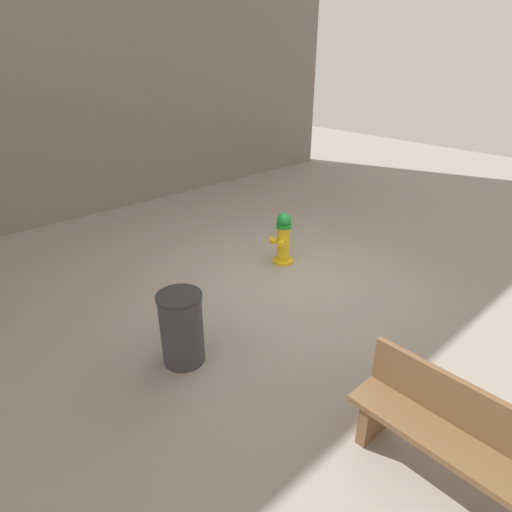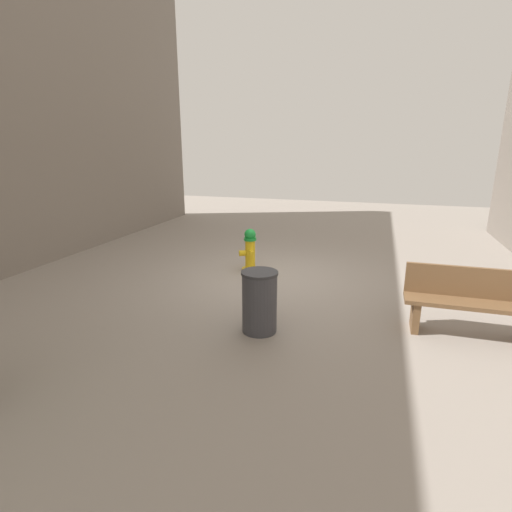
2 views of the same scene
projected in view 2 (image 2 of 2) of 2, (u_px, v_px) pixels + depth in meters
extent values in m
plane|color=gray|center=(274.00, 278.00, 8.03)|extent=(23.40, 23.40, 0.00)
cylinder|color=gold|center=(250.00, 269.00, 8.55)|extent=(0.36, 0.36, 0.05)
cylinder|color=gold|center=(250.00, 254.00, 8.46)|extent=(0.21, 0.21, 0.60)
cylinder|color=#198C33|center=(250.00, 239.00, 8.37)|extent=(0.26, 0.26, 0.06)
sphere|color=#198C33|center=(250.00, 234.00, 8.34)|extent=(0.24, 0.24, 0.24)
cylinder|color=gold|center=(251.00, 253.00, 8.30)|extent=(0.14, 0.16, 0.09)
cylinder|color=gold|center=(249.00, 249.00, 8.58)|extent=(0.14, 0.16, 0.09)
cylinder|color=gold|center=(242.00, 253.00, 8.42)|extent=(0.18, 0.17, 0.12)
cube|color=brown|center=(415.00, 315.00, 5.77)|extent=(0.10, 0.40, 0.45)
cube|color=brown|center=(471.00, 304.00, 5.50)|extent=(1.75, 0.45, 0.06)
cube|color=brown|center=(471.00, 282.00, 5.61)|extent=(1.75, 0.07, 0.44)
cylinder|color=#38383D|center=(260.00, 303.00, 5.66)|extent=(0.49, 0.49, 0.86)
cylinder|color=#2C2C30|center=(260.00, 273.00, 5.54)|extent=(0.52, 0.52, 0.04)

